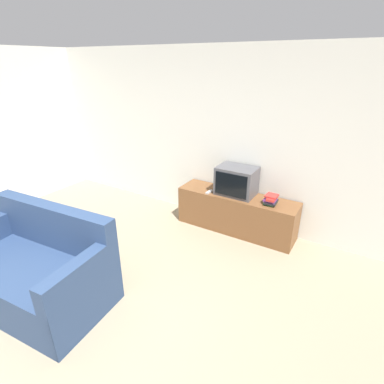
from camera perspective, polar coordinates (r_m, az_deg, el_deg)
name	(u,v)px	position (r m, az deg, el deg)	size (l,w,h in m)	color
ground_plane	(49,342)	(3.36, -25.62, -24.37)	(14.00, 14.00, 0.00)	gray
wall_back	(208,137)	(4.69, 3.16, 10.42)	(9.00, 0.06, 2.60)	silver
tv_stand	(236,213)	(4.54, 8.39, -3.89)	(1.77, 0.46, 0.58)	brown
television	(236,181)	(4.37, 8.47, 2.13)	(0.55, 0.40, 0.41)	#4C4C51
couch	(36,272)	(3.67, -27.54, -13.37)	(1.69, 1.04, 0.97)	navy
book_stack	(271,200)	(4.21, 14.84, -1.42)	(0.18, 0.24, 0.13)	#2D753D
remote_on_stand	(209,192)	(4.45, 3.30, 0.02)	(0.06, 0.15, 0.02)	#B7B7B7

